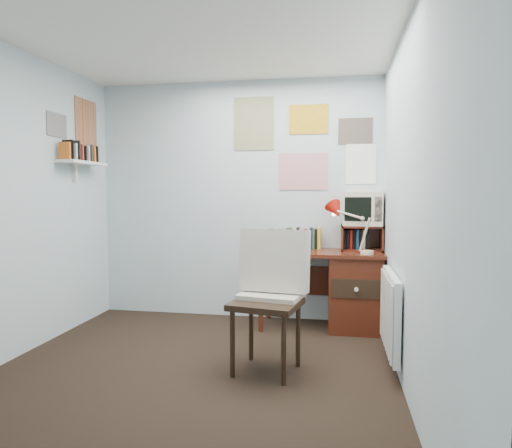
% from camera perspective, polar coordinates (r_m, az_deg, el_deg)
% --- Properties ---
extents(ground, '(3.50, 3.50, 0.00)m').
position_cam_1_polar(ground, '(3.44, -8.90, -18.88)').
color(ground, black).
rests_on(ground, ground).
extents(back_wall, '(3.00, 0.02, 2.50)m').
position_cam_1_polar(back_wall, '(4.86, -2.35, 2.99)').
color(back_wall, silver).
rests_on(back_wall, ground).
extents(right_wall, '(0.02, 3.50, 2.50)m').
position_cam_1_polar(right_wall, '(3.03, 18.72, 2.17)').
color(right_wall, silver).
rests_on(right_wall, ground).
extents(ceiling, '(3.00, 3.50, 0.02)m').
position_cam_1_polar(ceiling, '(3.38, -9.40, 24.10)').
color(ceiling, white).
rests_on(ceiling, back_wall).
extents(desk, '(1.20, 0.55, 0.76)m').
position_cam_1_polar(desk, '(4.57, 11.55, -7.82)').
color(desk, '#501F12').
rests_on(desk, ground).
extents(desk_chair, '(0.61, 0.59, 1.02)m').
position_cam_1_polar(desk_chair, '(3.42, 1.29, -9.95)').
color(desk_chair, black).
rests_on(desk_chair, ground).
extents(desk_lamp, '(0.35, 0.32, 0.44)m').
position_cam_1_polar(desk_lamp, '(4.34, 13.77, -0.78)').
color(desk_lamp, '#A8160B').
rests_on(desk_lamp, desk).
extents(tv_riser, '(0.40, 0.30, 0.25)m').
position_cam_1_polar(tv_riser, '(4.62, 13.07, -1.71)').
color(tv_riser, '#501F12').
rests_on(tv_riser, desk).
extents(crt_tv, '(0.40, 0.37, 0.36)m').
position_cam_1_polar(crt_tv, '(4.62, 13.23, 2.08)').
color(crt_tv, beige).
rests_on(crt_tv, tv_riser).
extents(book_row, '(0.60, 0.14, 0.22)m').
position_cam_1_polar(book_row, '(4.70, 5.32, -1.71)').
color(book_row, '#501F12').
rests_on(book_row, desk).
extents(radiator, '(0.09, 0.80, 0.60)m').
position_cam_1_polar(radiator, '(3.69, 16.50, -10.55)').
color(radiator, white).
rests_on(radiator, right_wall).
extents(wall_shelf, '(0.20, 0.62, 0.24)m').
position_cam_1_polar(wall_shelf, '(4.78, -20.90, 7.15)').
color(wall_shelf, white).
rests_on(wall_shelf, left_wall).
extents(posters_back, '(1.20, 0.01, 0.90)m').
position_cam_1_polar(posters_back, '(4.78, 5.96, 10.16)').
color(posters_back, white).
rests_on(posters_back, back_wall).
extents(posters_left, '(0.01, 0.70, 0.60)m').
position_cam_1_polar(posters_left, '(4.86, -21.98, 11.56)').
color(posters_left, white).
rests_on(posters_left, left_wall).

